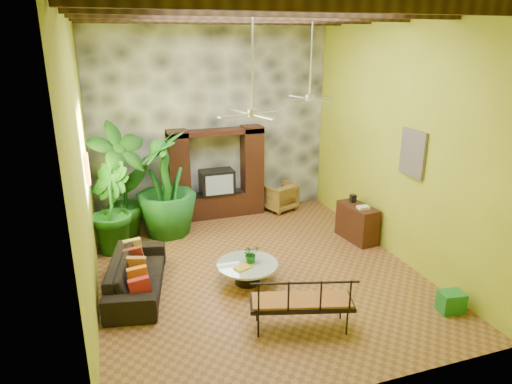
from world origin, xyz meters
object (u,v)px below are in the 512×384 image
object	(u,v)px
tall_plant_a	(122,182)
coffee_table	(247,270)
tall_plant_b	(110,208)
tall_plant_c	(165,184)
entertainment_center	(217,180)
iron_bench	(303,301)
sofa	(137,274)
wicker_armchair	(279,196)
green_bin	(451,302)
ceiling_fan_back	(310,88)
side_console	(357,223)
ceiling_fan_front	(253,101)

from	to	relation	value
tall_plant_a	coffee_table	size ratio (longest dim) A/B	2.32
tall_plant_b	tall_plant_c	distance (m)	1.38
entertainment_center	iron_bench	size ratio (longest dim) A/B	1.41
tall_plant_c	sofa	bearing A→B (deg)	-110.68
entertainment_center	tall_plant_a	world-z (taller)	tall_plant_a
wicker_armchair	coffee_table	size ratio (longest dim) A/B	0.70
sofa	tall_plant_a	size ratio (longest dim) A/B	0.84
coffee_table	green_bin	bearing A→B (deg)	-34.14
tall_plant_a	green_bin	size ratio (longest dim) A/B	6.61
tall_plant_a	tall_plant_b	distance (m)	0.80
entertainment_center	tall_plant_a	xyz separation A→B (m)	(-2.33, -0.60, 0.37)
ceiling_fan_back	tall_plant_c	xyz separation A→B (m)	(-2.98, 1.19, -2.17)
sofa	side_console	size ratio (longest dim) A/B	2.19
entertainment_center	ceiling_fan_front	xyz separation A→B (m)	(-0.20, -3.54, 2.44)
ceiling_fan_front	side_console	distance (m)	4.27
entertainment_center	green_bin	xyz separation A→B (m)	(2.65, -5.54, -0.79)
ceiling_fan_back	iron_bench	world-z (taller)	ceiling_fan_back
coffee_table	tall_plant_b	bearing A→B (deg)	135.48
entertainment_center	coffee_table	bearing A→B (deg)	-95.04
side_console	tall_plant_a	bearing A→B (deg)	152.39
entertainment_center	wicker_armchair	distance (m)	1.78
wicker_armchair	tall_plant_c	world-z (taller)	tall_plant_c
sofa	entertainment_center	bearing A→B (deg)	-24.45
wicker_armchair	tall_plant_a	distance (m)	4.15
ceiling_fan_front	coffee_table	bearing A→B (deg)	179.94
entertainment_center	tall_plant_b	world-z (taller)	entertainment_center
ceiling_fan_front	tall_plant_a	size ratio (longest dim) A/B	0.70
iron_bench	tall_plant_c	bearing A→B (deg)	123.90
entertainment_center	sofa	world-z (taller)	entertainment_center
tall_plant_a	tall_plant_b	bearing A→B (deg)	-116.87
entertainment_center	ceiling_fan_front	world-z (taller)	ceiling_fan_front
entertainment_center	iron_bench	xyz separation A→B (m)	(0.06, -5.23, -0.43)
tall_plant_a	tall_plant_c	size ratio (longest dim) A/B	1.08
tall_plant_c	entertainment_center	bearing A→B (deg)	28.19
wicker_armchair	green_bin	xyz separation A→B (m)	(0.98, -5.46, -0.19)
ceiling_fan_front	sofa	world-z (taller)	ceiling_fan_front
entertainment_center	tall_plant_c	world-z (taller)	tall_plant_c
sofa	green_bin	bearing A→B (deg)	-104.12
tall_plant_c	tall_plant_a	bearing A→B (deg)	171.32
entertainment_center	tall_plant_c	bearing A→B (deg)	-151.81
ceiling_fan_front	tall_plant_b	distance (m)	4.15
ceiling_fan_front	wicker_armchair	bearing A→B (deg)	61.53
entertainment_center	green_bin	distance (m)	6.20
coffee_table	side_console	size ratio (longest dim) A/B	1.12
entertainment_center	sofa	bearing A→B (deg)	-125.99
tall_plant_b	tall_plant_c	size ratio (longest dim) A/B	0.79
ceiling_fan_back	wicker_armchair	world-z (taller)	ceiling_fan_back
tall_plant_a	tall_plant_c	bearing A→B (deg)	-8.68
entertainment_center	side_console	size ratio (longest dim) A/B	2.34
wicker_armchair	iron_bench	xyz separation A→B (m)	(-1.61, -5.15, 0.16)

